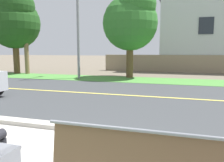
% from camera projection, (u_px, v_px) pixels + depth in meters
% --- Properties ---
extents(ground_plane, '(140.00, 140.00, 0.00)m').
position_uv_depth(ground_plane, '(141.00, 90.00, 10.16)').
color(ground_plane, '#665B4C').
extents(curb_edge, '(44.00, 0.30, 0.11)m').
position_uv_depth(curb_edge, '(96.00, 130.00, 4.79)').
color(curb_edge, '#ADA89E').
rests_on(curb_edge, ground_plane).
extents(street_asphalt, '(52.00, 8.00, 0.01)m').
position_uv_depth(street_asphalt, '(134.00, 96.00, 8.73)').
color(street_asphalt, '#383A3D').
rests_on(street_asphalt, ground_plane).
extents(road_centre_line, '(48.00, 0.14, 0.01)m').
position_uv_depth(road_centre_line, '(134.00, 96.00, 8.73)').
color(road_centre_line, '#E0CC4C').
rests_on(road_centre_line, ground_plane).
extents(far_verge_grass, '(48.00, 2.80, 0.02)m').
position_uv_depth(far_verge_grass, '(150.00, 80.00, 13.30)').
color(far_verge_grass, '#478438').
rests_on(far_verge_grass, ground_plane).
extents(streetlamp, '(0.24, 2.10, 7.24)m').
position_uv_depth(streetlamp, '(79.00, 11.00, 13.83)').
color(streetlamp, gray).
rests_on(streetlamp, ground_plane).
extents(shade_tree_far_left, '(3.78, 3.78, 6.24)m').
position_uv_depth(shade_tree_far_left, '(15.00, 19.00, 16.79)').
color(shade_tree_far_left, brown).
rests_on(shade_tree_far_left, ground_plane).
extents(shade_tree_left, '(3.48, 3.48, 5.74)m').
position_uv_depth(shade_tree_left, '(132.00, 19.00, 14.13)').
color(shade_tree_left, brown).
rests_on(shade_tree_left, ground_plane).
extents(garden_wall, '(13.00, 0.36, 1.40)m').
position_uv_depth(garden_wall, '(182.00, 64.00, 18.34)').
color(garden_wall, gray).
rests_on(garden_wall, ground_plane).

